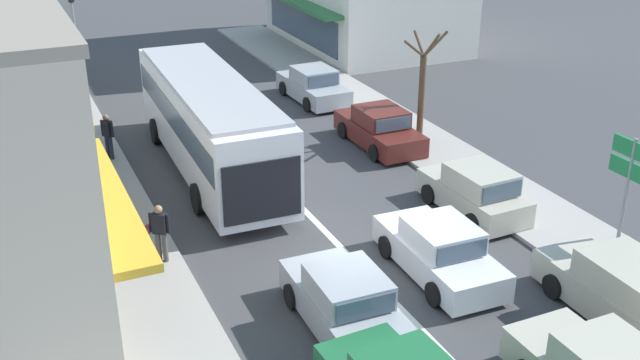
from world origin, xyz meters
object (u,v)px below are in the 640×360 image
at_px(parked_sedan_kerb_third, 379,129).
at_px(parked_sedan_kerb_rear, 313,86).
at_px(parked_hatchback_kerb_second, 475,192).
at_px(directional_road_sign, 631,172).
at_px(pedestrian_browsing_midblock, 108,134).
at_px(sedan_queue_far_back, 346,304).
at_px(parked_wagon_kerb_front, 627,294).
at_px(sedan_behind_bus_near, 439,251).
at_px(street_tree_right, 422,89).
at_px(traffic_light_downstreet, 73,16).
at_px(city_bus, 210,119).
at_px(pedestrian_with_handbag_near, 160,230).

bearing_deg(parked_sedan_kerb_third, parked_sedan_kerb_rear, 90.29).
bearing_deg(parked_hatchback_kerb_second, directional_road_sign, -68.67).
bearing_deg(parked_hatchback_kerb_second, pedestrian_browsing_midblock, 137.11).
height_order(sedan_queue_far_back, parked_sedan_kerb_rear, same).
bearing_deg(parked_hatchback_kerb_second, parked_wagon_kerb_front, -90.82).
bearing_deg(parked_sedan_kerb_third, sedan_behind_bus_near, -108.90).
distance_m(parked_wagon_kerb_front, pedestrian_browsing_midblock, 17.40).
bearing_deg(directional_road_sign, sedan_behind_bus_near, 160.54).
relative_size(sedan_behind_bus_near, street_tree_right, 1.00).
xyz_separation_m(parked_sedan_kerb_rear, traffic_light_downstreet, (-8.67, 8.31, 2.19)).
distance_m(city_bus, parked_sedan_kerb_rear, 8.54).
relative_size(parked_wagon_kerb_front, street_tree_right, 1.06).
height_order(parked_wagon_kerb_front, street_tree_right, street_tree_right).
bearing_deg(traffic_light_downstreet, city_bus, -80.31).
bearing_deg(directional_road_sign, pedestrian_with_handbag_near, 155.54).
height_order(city_bus, pedestrian_browsing_midblock, city_bus).
relative_size(sedan_behind_bus_near, directional_road_sign, 1.18).
bearing_deg(sedan_behind_bus_near, street_tree_right, 61.48).
distance_m(city_bus, pedestrian_browsing_midblock, 3.86).
xyz_separation_m(sedan_queue_far_back, parked_hatchback_kerb_second, (6.14, 3.70, 0.05)).
bearing_deg(parked_hatchback_kerb_second, street_tree_right, 73.76).
relative_size(parked_sedan_kerb_third, traffic_light_downstreet, 1.00).
relative_size(parked_sedan_kerb_third, street_tree_right, 0.98).
relative_size(sedan_queue_far_back, parked_wagon_kerb_front, 0.93).
height_order(parked_sedan_kerb_third, pedestrian_browsing_midblock, pedestrian_browsing_midblock).
distance_m(sedan_behind_bus_near, parked_hatchback_kerb_second, 3.84).
xyz_separation_m(directional_road_sign, pedestrian_browsing_midblock, (-10.89, 12.75, -1.64)).
xyz_separation_m(city_bus, sedan_queue_far_back, (0.11, -10.09, -1.22)).
relative_size(parked_wagon_kerb_front, parked_sedan_kerb_third, 1.08).
height_order(parked_hatchback_kerb_second, pedestrian_with_handbag_near, pedestrian_with_handbag_near).
bearing_deg(parked_wagon_kerb_front, city_bus, 116.17).
distance_m(city_bus, pedestrian_with_handbag_near, 6.38).
relative_size(parked_hatchback_kerb_second, parked_sedan_kerb_third, 0.89).
relative_size(parked_sedan_kerb_rear, directional_road_sign, 1.18).
bearing_deg(parked_wagon_kerb_front, pedestrian_with_handbag_near, 142.86).
relative_size(sedan_behind_bus_near, pedestrian_browsing_midblock, 2.61).
distance_m(street_tree_right, pedestrian_browsing_midblock, 11.38).
height_order(parked_wagon_kerb_front, pedestrian_with_handbag_near, pedestrian_with_handbag_near).
xyz_separation_m(city_bus, parked_sedan_kerb_rear, (6.29, 5.65, -1.22)).
distance_m(street_tree_right, pedestrian_with_handbag_near, 12.22).
xyz_separation_m(street_tree_right, pedestrian_with_handbag_near, (-11.05, -5.12, -0.96)).
bearing_deg(directional_road_sign, city_bus, 126.77).
distance_m(parked_sedan_kerb_rear, traffic_light_downstreet, 12.21).
bearing_deg(pedestrian_browsing_midblock, traffic_light_downstreet, 86.78).
bearing_deg(parked_hatchback_kerb_second, pedestrian_with_handbag_near, 174.78).
bearing_deg(city_bus, parked_sedan_kerb_third, -2.60).
relative_size(sedan_queue_far_back, street_tree_right, 0.99).
bearing_deg(street_tree_right, directional_road_sign, -90.74).
bearing_deg(sedan_queue_far_back, city_bus, 90.60).
bearing_deg(pedestrian_browsing_midblock, parked_sedan_kerb_third, -15.11).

